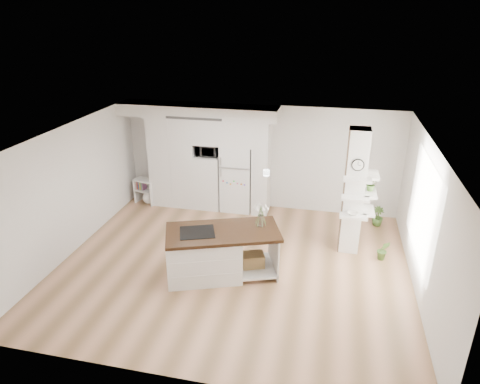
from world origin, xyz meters
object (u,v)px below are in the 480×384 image
object	(u,v)px
refrigerator	(237,177)
kitchen_island	(210,253)
floor_plant_a	(383,250)
bookshelf	(147,193)

from	to	relation	value
refrigerator	kitchen_island	size ratio (longest dim) A/B	0.74
floor_plant_a	refrigerator	bearing A→B (deg)	153.23
bookshelf	floor_plant_a	xyz separation A→B (m)	(5.98, -1.59, -0.07)
kitchen_island	bookshelf	world-z (taller)	kitchen_island
bookshelf	refrigerator	bearing A→B (deg)	18.24
kitchen_island	floor_plant_a	world-z (taller)	kitchen_island
refrigerator	kitchen_island	distance (m)	3.12
kitchen_island	bookshelf	bearing A→B (deg)	111.83
kitchen_island	refrigerator	bearing A→B (deg)	72.93
bookshelf	kitchen_island	bearing A→B (deg)	-34.12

